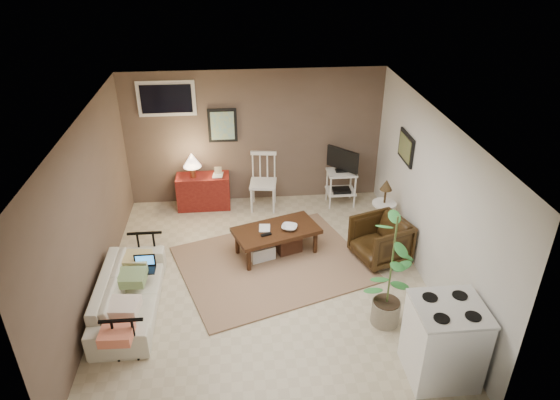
{
  "coord_description": "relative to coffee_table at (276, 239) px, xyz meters",
  "views": [
    {
      "loc": [
        -0.33,
        -5.73,
        4.42
      ],
      "look_at": [
        0.24,
        0.35,
        1.1
      ],
      "focal_mm": 32.0,
      "sensor_mm": 36.0,
      "label": 1
    }
  ],
  "objects": [
    {
      "name": "art_right",
      "position": [
        2.02,
        0.42,
        1.25
      ],
      "size": [
        0.03,
        0.6,
        0.45
      ],
      "primitive_type": "cube",
      "color": "black"
    },
    {
      "name": "laptop",
      "position": [
        -1.83,
        -0.77,
        0.2
      ],
      "size": [
        0.29,
        0.21,
        0.19
      ],
      "color": "black",
      "rests_on": "sofa"
    },
    {
      "name": "spindle_chair",
      "position": [
        -0.09,
        1.5,
        0.21
      ],
      "size": [
        0.51,
        0.51,
        1.01
      ],
      "color": "silver",
      "rests_on": "floor"
    },
    {
      "name": "floor",
      "position": [
        -0.21,
        -0.63,
        -0.27
      ],
      "size": [
        5.0,
        5.0,
        0.0
      ],
      "primitive_type": "plane",
      "color": "#C1B293",
      "rests_on": "ground"
    },
    {
      "name": "stove",
      "position": [
        1.62,
        -2.52,
        0.22
      ],
      "size": [
        0.74,
        0.69,
        0.97
      ],
      "color": "white",
      "rests_on": "floor"
    },
    {
      "name": "sofa_pillows",
      "position": [
        -1.96,
        -1.31,
        0.18
      ],
      "size": [
        0.36,
        1.76,
        0.12
      ],
      "primitive_type": null,
      "color": "beige",
      "rests_on": "sofa"
    },
    {
      "name": "potted_plant",
      "position": [
        1.25,
        -1.64,
        0.58
      ],
      "size": [
        0.4,
        0.4,
        1.59
      ],
      "color": "gray",
      "rests_on": "floor"
    },
    {
      "name": "book_console",
      "position": [
        -0.97,
        1.6,
        0.47
      ],
      "size": [
        0.18,
        0.04,
        0.24
      ],
      "primitive_type": "imported",
      "rotation": [
        0.0,
        0.0,
        -0.11
      ],
      "color": "#3A210F",
      "rests_on": "red_console"
    },
    {
      "name": "window",
      "position": [
        -1.66,
        1.84,
        1.68
      ],
      "size": [
        0.96,
        0.03,
        0.6
      ],
      "primitive_type": "cube",
      "color": "silver"
    },
    {
      "name": "bowl",
      "position": [
        0.21,
        -0.02,
        0.3
      ],
      "size": [
        0.24,
        0.12,
        0.23
      ],
      "primitive_type": "imported",
      "rotation": [
        0.0,
        0.0,
        -0.3
      ],
      "color": "#3A210F",
      "rests_on": "coffee_table"
    },
    {
      "name": "sofa",
      "position": [
        -2.01,
        -1.09,
        0.1
      ],
      "size": [
        0.54,
        1.85,
        0.73
      ],
      "primitive_type": "imported",
      "rotation": [
        0.0,
        0.0,
        1.57
      ],
      "color": "beige",
      "rests_on": "floor"
    },
    {
      "name": "coffee_table",
      "position": [
        0.0,
        0.0,
        0.0
      ],
      "size": [
        1.4,
        1.03,
        0.48
      ],
      "color": "#3A210F",
      "rests_on": "floor"
    },
    {
      "name": "side_table",
      "position": [
        1.76,
        0.36,
        0.36
      ],
      "size": [
        0.38,
        0.38,
        1.02
      ],
      "color": "silver",
      "rests_on": "floor"
    },
    {
      "name": "rug",
      "position": [
        -0.07,
        -0.28,
        -0.25
      ],
      "size": [
        3.17,
        2.84,
        0.03
      ],
      "primitive_type": "cube",
      "rotation": [
        0.0,
        0.0,
        0.33
      ],
      "color": "#8E6D53",
      "rests_on": "floor"
    },
    {
      "name": "book_table",
      "position": [
        -0.25,
        0.03,
        0.3
      ],
      "size": [
        0.17,
        0.03,
        0.22
      ],
      "primitive_type": "imported",
      "rotation": [
        0.0,
        0.0,
        -0.09
      ],
      "color": "#3A210F",
      "rests_on": "coffee_table"
    },
    {
      "name": "sofa_end_rails",
      "position": [
        -1.9,
        -1.09,
        0.05
      ],
      "size": [
        0.5,
        1.85,
        0.62
      ],
      "primitive_type": null,
      "color": "black",
      "rests_on": "floor"
    },
    {
      "name": "tv_stand",
      "position": [
        1.31,
        1.49,
        0.3
      ],
      "size": [
        0.5,
        0.5,
        1.07
      ],
      "color": "silver",
      "rests_on": "floor"
    },
    {
      "name": "red_console",
      "position": [
        -1.17,
        1.61,
        0.1
      ],
      "size": [
        0.93,
        0.41,
        1.07
      ],
      "color": "maroon",
      "rests_on": "floor"
    },
    {
      "name": "art_back",
      "position": [
        -0.76,
        1.84,
        1.18
      ],
      "size": [
        0.5,
        0.03,
        0.6
      ],
      "primitive_type": "cube",
      "color": "black"
    },
    {
      "name": "armchair",
      "position": [
        1.55,
        -0.28,
        0.1
      ],
      "size": [
        0.87,
        0.9,
        0.74
      ],
      "primitive_type": "imported",
      "rotation": [
        0.0,
        0.0,
        -1.24
      ],
      "color": "#32210E",
      "rests_on": "floor"
    }
  ]
}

